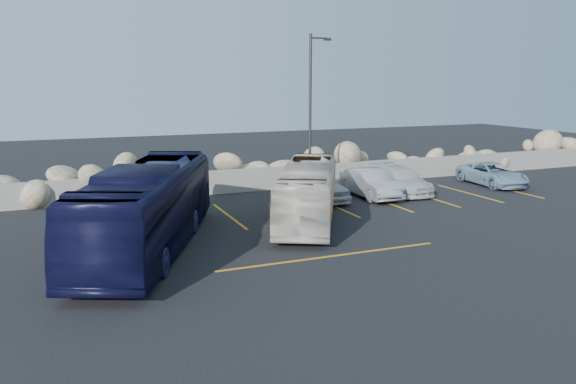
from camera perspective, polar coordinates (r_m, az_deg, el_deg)
name	(u,v)px	position (r m, az deg, el deg)	size (l,w,h in m)	color
ground	(360,255)	(19.22, 7.34, -6.32)	(90.00, 90.00, 0.00)	black
seawall	(247,180)	(29.78, -4.19, 1.21)	(60.00, 0.40, 1.20)	gray
riprap_pile	(240,164)	(30.79, -4.92, 2.85)	(54.00, 2.80, 2.60)	#8E7A5D
parking_lines	(388,209)	(26.15, 10.10, -1.67)	(18.16, 9.36, 0.01)	orange
lamppost	(311,111)	(27.98, 2.37, 8.21)	(1.14, 0.18, 8.00)	#322E2C
vintage_bus	(308,192)	(23.37, 2.04, 0.01)	(2.05, 8.76, 2.44)	beige
tour_coach	(149,208)	(19.86, -13.98, -1.54)	(2.50, 10.70, 2.98)	black
car_a	(318,184)	(27.62, 3.05, 0.79)	(1.81, 4.51, 1.54)	silver
car_b	(370,183)	(28.45, 8.36, 0.87)	(1.50, 4.29, 1.41)	#A2A2A7
car_c	(401,180)	(29.92, 11.36, 1.20)	(1.87, 4.60, 1.33)	silver
car_d	(492,174)	(33.46, 20.05, 1.71)	(2.07, 4.49, 1.25)	#82A2B9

